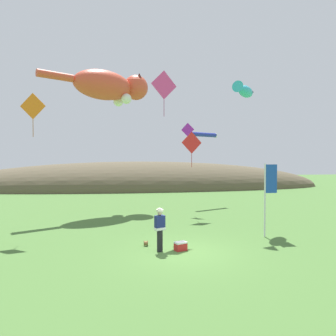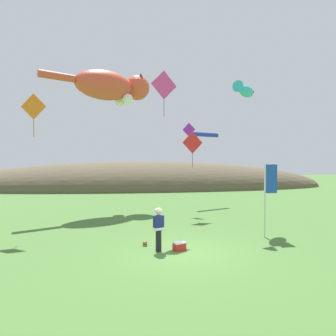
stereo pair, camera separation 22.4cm
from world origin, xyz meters
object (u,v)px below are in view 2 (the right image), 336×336
kite_giant_cat (112,87)px  kite_tube_streamer (204,135)px  kite_spool (145,243)px  kite_fish_windsock (245,90)px  kite_diamond_pink (164,85)px  kite_diamond_violet (189,130)px  kite_diamond_orange (33,107)px  kite_diamond_red (193,143)px  festival_attendant (159,228)px  picnic_cooler (179,246)px  festival_banner_pole (268,189)px

kite_giant_cat → kite_tube_streamer: size_ratio=2.65×
kite_spool → kite_fish_windsock: bearing=30.2°
kite_fish_windsock → kite_giant_cat: bearing=138.5°
kite_diamond_pink → kite_giant_cat: bearing=111.8°
kite_fish_windsock → kite_tube_streamer: 8.45m
kite_diamond_violet → kite_giant_cat: bearing=162.0°
kite_spool → kite_diamond_orange: (-5.51, 3.23, 6.38)m
kite_spool → kite_tube_streamer: size_ratio=0.08×
kite_fish_windsock → kite_tube_streamer: (-0.21, 8.25, -1.83)m
kite_tube_streamer → kite_diamond_orange: 14.13m
kite_tube_streamer → kite_diamond_violet: size_ratio=1.54×
kite_giant_cat → kite_fish_windsock: kite_giant_cat is taller
kite_tube_streamer → kite_diamond_red: size_ratio=1.24×
festival_attendant → kite_diamond_orange: 9.15m
kite_giant_cat → kite_tube_streamer: kite_giant_cat is taller
kite_fish_windsock → kite_tube_streamer: size_ratio=0.76×
festival_attendant → picnic_cooler: festival_attendant is taller
festival_attendant → kite_tube_streamer: kite_tube_streamer is taller
festival_banner_pole → kite_giant_cat: size_ratio=0.46×
kite_tube_streamer → kite_diamond_red: kite_tube_streamer is taller
kite_tube_streamer → kite_diamond_pink: bearing=-117.0°
festival_attendant → kite_giant_cat: kite_giant_cat is taller
picnic_cooler → kite_diamond_red: bearing=73.3°
kite_spool → festival_banner_pole: festival_banner_pole is taller
festival_banner_pole → picnic_cooler: bearing=-161.8°
picnic_cooler → kite_diamond_orange: bearing=149.3°
kite_fish_windsock → picnic_cooler: bearing=-136.6°
festival_attendant → kite_fish_windsock: kite_fish_windsock is taller
festival_banner_pole → kite_diamond_red: bearing=113.4°
festival_attendant → festival_banner_pole: size_ratio=0.49×
kite_giant_cat → festival_attendant: bearing=-78.1°
kite_diamond_pink → kite_diamond_violet: (2.57, 5.79, -1.74)m
kite_spool → kite_diamond_red: (3.56, 6.41, 4.79)m
festival_attendant → kite_tube_streamer: (5.25, 12.57, 4.99)m
kite_fish_windsock → kite_diamond_orange: kite_fish_windsock is taller
kite_tube_streamer → kite_diamond_orange: kite_diamond_orange is taller
kite_diamond_orange → kite_diamond_red: 9.74m
kite_fish_windsock → kite_diamond_red: 4.75m
festival_banner_pole → kite_diamond_red: 6.75m
kite_spool → kite_diamond_violet: kite_diamond_violet is taller
kite_spool → festival_banner_pole: (6.04, 0.67, 2.23)m
festival_attendant → kite_diamond_violet: bearing=70.9°
kite_giant_cat → kite_diamond_violet: bearing=-18.0°
festival_attendant → kite_diamond_violet: size_ratio=0.93×
kite_fish_windsock → kite_diamond_red: (-2.41, 2.93, -2.86)m
festival_attendant → kite_diamond_violet: (3.26, 9.41, 5.03)m
kite_diamond_violet → kite_diamond_orange: bearing=-150.1°
kite_diamond_orange → kite_diamond_red: size_ratio=0.95×
kite_tube_streamer → festival_banner_pole: bearing=-88.5°
kite_spool → picnic_cooler: bearing=-32.0°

